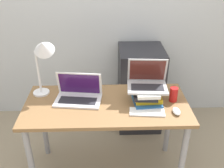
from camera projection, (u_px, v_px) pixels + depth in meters
The scene contains 10 objects.
wall_back at pixel (105, 3), 2.77m from camera, with size 8.00×0.05×2.70m.
desk at pixel (107, 113), 2.19m from camera, with size 1.34×0.63×0.76m.
laptop_left at pixel (78, 95), 2.17m from camera, with size 0.40×0.27×0.23m.
book_stack at pixel (146, 95), 2.15m from camera, with size 0.24×0.30×0.12m.
laptop_on_books at pixel (147, 82), 2.12m from camera, with size 0.33×0.24×0.23m.
wireless_keyboard at pixel (147, 112), 2.02m from camera, with size 0.28×0.13×0.01m.
mouse at pixel (176, 111), 2.01m from camera, with size 0.06×0.10×0.03m.
soda_can at pixel (174, 94), 2.15m from camera, with size 0.07×0.07×0.12m.
desk_lamp at pixel (43, 53), 2.07m from camera, with size 0.23×0.20×0.53m.
mini_fridge at pixel (140, 88), 2.95m from camera, with size 0.47×0.51×0.94m.
Camera 1 is at (-0.01, -1.48, 1.93)m, focal length 42.00 mm.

